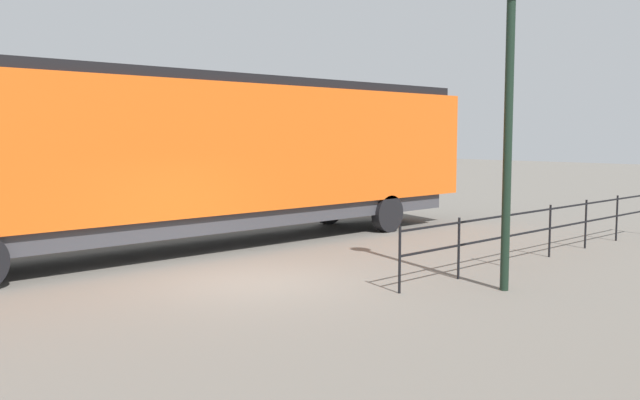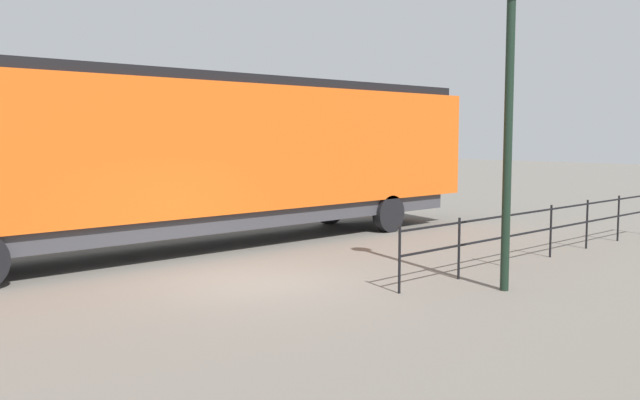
# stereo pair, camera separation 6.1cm
# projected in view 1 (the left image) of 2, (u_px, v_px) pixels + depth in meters

# --- Properties ---
(ground_plane) EXTENTS (120.00, 120.00, 0.00)m
(ground_plane) POSITION_uv_depth(u_px,v_px,m) (255.00, 283.00, 13.58)
(ground_plane) COLOR #666059
(locomotive) EXTENTS (2.85, 17.90, 4.37)m
(locomotive) POSITION_uv_depth(u_px,v_px,m) (217.00, 152.00, 17.76)
(locomotive) COLOR #D15114
(locomotive) RESTS_ON ground_plane
(lamp_post) EXTENTS (0.48, 0.48, 5.77)m
(lamp_post) POSITION_uv_depth(u_px,v_px,m) (509.00, 77.00, 12.55)
(lamp_post) COLOR black
(lamp_post) RESTS_ON ground_plane
(platform_fence) EXTENTS (0.05, 11.01, 1.24)m
(platform_fence) POSITION_uv_depth(u_px,v_px,m) (550.00, 223.00, 16.34)
(platform_fence) COLOR black
(platform_fence) RESTS_ON ground_plane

